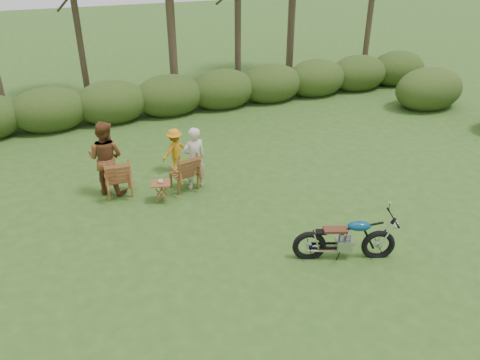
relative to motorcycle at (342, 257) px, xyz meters
name	(u,v)px	position (x,y,z in m)	size (l,w,h in m)	color
ground	(285,250)	(-0.95, 0.63, 0.00)	(80.00, 80.00, 0.00)	#294918
motorcycle	(342,257)	(0.00, 0.00, 0.00)	(1.90, 0.72, 1.09)	#0B5D90
lawn_chair_right	(185,188)	(-2.08, 3.95, 0.00)	(0.68, 0.68, 0.99)	brown
lawn_chair_left	(120,194)	(-3.65, 4.26, 0.00)	(0.69, 0.69, 1.01)	brown
side_table	(161,192)	(-2.77, 3.55, 0.24)	(0.47, 0.40, 0.49)	brown
cup	(161,181)	(-2.77, 3.54, 0.53)	(0.12, 0.12, 0.09)	beige
adult_a	(196,187)	(-1.81, 3.89, 0.00)	(0.59, 0.39, 1.61)	beige
adult_b	(111,191)	(-3.84, 4.50, 0.00)	(0.90, 0.70, 1.85)	brown
child	(176,170)	(-2.01, 5.02, 0.00)	(0.77, 0.45, 1.20)	#C27A12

